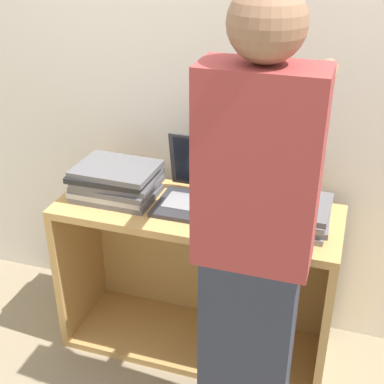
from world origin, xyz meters
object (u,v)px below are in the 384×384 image
laptop_open (200,192)px  laptop_stack_right (285,212)px  laptop_stack_left (116,181)px  person (253,247)px

laptop_open → laptop_stack_right: laptop_open is taller
laptop_open → laptop_stack_right: (0.39, -0.05, -0.01)m
laptop_open → laptop_stack_right: 0.39m
laptop_stack_right → laptop_open: bearing=172.2°
laptop_open → laptop_stack_left: size_ratio=0.94×
laptop_open → person: (0.34, -0.47, 0.07)m
laptop_open → person: person is taller
laptop_open → laptop_stack_right: size_ratio=0.96×
laptop_stack_left → person: size_ratio=0.21×
person → laptop_stack_right: bearing=82.9°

